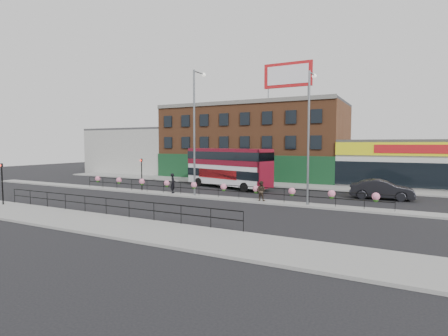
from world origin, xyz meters
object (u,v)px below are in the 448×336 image
at_px(double_decker_bus, 228,164).
at_px(lamp_column_east, 309,126).
at_px(car, 382,189).
at_px(lamp_column_west, 196,121).
at_px(pedestrian_b, 261,191).
at_px(pedestrian_a, 173,183).

relative_size(double_decker_bus, lamp_column_east, 1.07).
bearing_deg(car, lamp_column_west, 108.22).
xyz_separation_m(double_decker_bus, car, (15.42, -0.77, -1.79)).
height_order(pedestrian_b, lamp_column_east, lamp_column_east).
distance_m(pedestrian_a, lamp_column_east, 13.91).
bearing_deg(lamp_column_east, pedestrian_a, 179.58).
height_order(pedestrian_b, lamp_column_west, lamp_column_west).
distance_m(pedestrian_b, lamp_column_west, 8.80).
xyz_separation_m(lamp_column_west, lamp_column_east, (10.37, -0.17, -0.65)).
xyz_separation_m(pedestrian_a, lamp_column_east, (12.94, -0.10, 5.12)).
relative_size(double_decker_bus, pedestrian_b, 6.66).
distance_m(double_decker_bus, car, 15.54).
xyz_separation_m(double_decker_bus, pedestrian_b, (6.72, -7.26, -1.68)).
bearing_deg(lamp_column_west, pedestrian_b, -3.65).
height_order(car, lamp_column_west, lamp_column_west).
bearing_deg(car, double_decker_bus, 83.62).
xyz_separation_m(double_decker_bus, pedestrian_a, (-2.37, -6.92, -1.56)).
height_order(car, pedestrian_b, pedestrian_b).
bearing_deg(double_decker_bus, pedestrian_b, -47.21).
relative_size(double_decker_bus, pedestrian_a, 5.81).
distance_m(double_decker_bus, lamp_column_east, 13.17).
height_order(car, pedestrian_a, pedestrian_a).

